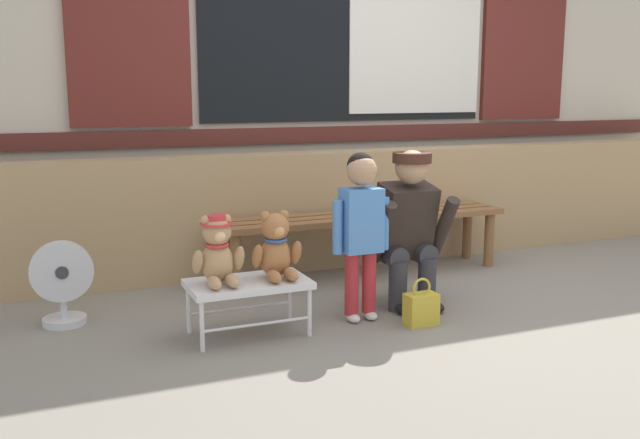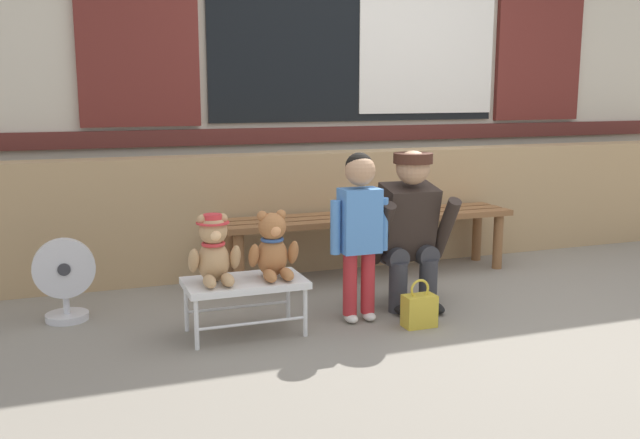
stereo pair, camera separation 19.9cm
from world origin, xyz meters
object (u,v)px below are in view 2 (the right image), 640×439
object	(u,v)px
teddy_bear_plain	(273,247)
floor_fan	(65,280)
child_standing	(360,218)
adult_crouching	(409,228)
small_display_bench	(245,286)
teddy_bear_with_hat	(214,250)
handbag_on_ground	(419,310)
wooden_bench_long	(369,224)

from	to	relation	value
teddy_bear_plain	floor_fan	distance (m)	1.22
child_standing	adult_crouching	xyz separation A→B (m)	(0.39, 0.15, -0.11)
small_display_bench	child_standing	size ratio (longest dim) A/B	0.67
teddy_bear_plain	adult_crouching	size ratio (longest dim) A/B	0.38
child_standing	floor_fan	distance (m)	1.70
teddy_bear_with_hat	teddy_bear_plain	size ratio (longest dim) A/B	1.00
teddy_bear_with_hat	child_standing	world-z (taller)	child_standing
child_standing	handbag_on_ground	world-z (taller)	child_standing
teddy_bear_with_hat	child_standing	size ratio (longest dim) A/B	0.38
small_display_bench	teddy_bear_plain	world-z (taller)	teddy_bear_plain
adult_crouching	floor_fan	size ratio (longest dim) A/B	1.98
handbag_on_ground	floor_fan	bearing A→B (deg)	156.94
wooden_bench_long	small_display_bench	distance (m)	1.42
teddy_bear_plain	handbag_on_ground	world-z (taller)	teddy_bear_plain
floor_fan	handbag_on_ground	bearing A→B (deg)	-23.06
adult_crouching	floor_fan	distance (m)	2.01
floor_fan	small_display_bench	bearing A→B (deg)	-31.81
small_display_bench	teddy_bear_with_hat	bearing A→B (deg)	179.23
wooden_bench_long	handbag_on_ground	bearing A→B (deg)	-99.53
teddy_bear_plain	floor_fan	xyz separation A→B (m)	(-1.06, 0.56, -0.23)
wooden_bench_long	floor_fan	size ratio (longest dim) A/B	4.37
small_display_bench	teddy_bear_plain	size ratio (longest dim) A/B	1.76
small_display_bench	handbag_on_ground	world-z (taller)	small_display_bench
floor_fan	teddy_bear_with_hat	bearing A→B (deg)	-36.91
child_standing	floor_fan	xyz separation A→B (m)	(-1.56, 0.56, -0.35)
handbag_on_ground	floor_fan	distance (m)	2.00
teddy_bear_plain	child_standing	size ratio (longest dim) A/B	0.38
small_display_bench	floor_fan	bearing A→B (deg)	148.19
child_standing	wooden_bench_long	bearing A→B (deg)	62.63
teddy_bear_plain	handbag_on_ground	xyz separation A→B (m)	(0.77, -0.22, -0.37)
wooden_bench_long	teddy_bear_plain	xyz separation A→B (m)	(-0.96, -0.88, 0.09)
floor_fan	child_standing	bearing A→B (deg)	-19.87
child_standing	floor_fan	bearing A→B (deg)	160.13
wooden_bench_long	floor_fan	xyz separation A→B (m)	(-2.02, -0.32, -0.13)
small_display_bench	handbag_on_ground	size ratio (longest dim) A/B	2.35
small_display_bench	teddy_bear_plain	bearing A→B (deg)	0.51
wooden_bench_long	teddy_bear_with_hat	world-z (taller)	teddy_bear_with_hat
small_display_bench	child_standing	world-z (taller)	child_standing
child_standing	adult_crouching	size ratio (longest dim) A/B	1.01
small_display_bench	teddy_bear_with_hat	xyz separation A→B (m)	(-0.16, 0.00, 0.21)
floor_fan	wooden_bench_long	bearing A→B (deg)	8.94
teddy_bear_plain	adult_crouching	distance (m)	0.90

